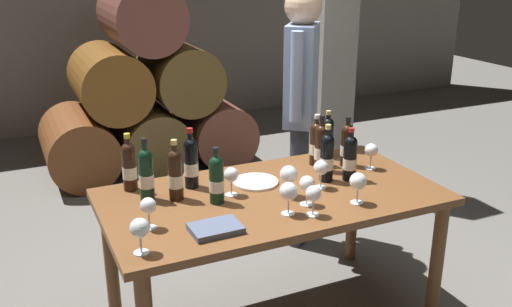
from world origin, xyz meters
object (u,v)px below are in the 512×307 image
at_px(wine_bottle_6, 321,147).
at_px(serving_plate, 256,182).
at_px(wine_glass_2, 231,176).
at_px(wine_bottle_5, 191,162).
at_px(wine_glass_5, 321,169).
at_px(wine_bottle_1, 316,143).
at_px(wine_glass_6, 358,182).
at_px(wine_bottle_9, 327,157).
at_px(wine_bottle_2, 328,137).
at_px(tasting_notebook, 216,228).
at_px(wine_bottle_0, 146,174).
at_px(wine_glass_4, 307,184).
at_px(wine_glass_8, 289,192).
at_px(wine_bottle_7, 129,166).
at_px(wine_bottle_10, 350,157).
at_px(wine_bottle_3, 347,144).
at_px(wine_glass_0, 371,151).
at_px(wine_glass_1, 148,207).
at_px(dining_table, 272,210).
at_px(wine_bottle_8, 217,179).
at_px(wine_glass_3, 289,175).
at_px(sommelier_presenting, 301,96).
at_px(wine_glass_7, 313,195).
at_px(wine_bottle_4, 175,174).
at_px(wine_glass_9, 140,229).

height_order(wine_bottle_6, serving_plate, wine_bottle_6).
bearing_deg(wine_glass_2, wine_bottle_5, 128.86).
relative_size(wine_glass_5, serving_plate, 0.63).
xyz_separation_m(wine_bottle_1, wine_glass_6, (-0.09, -0.55, -0.02)).
xyz_separation_m(wine_bottle_9, wine_glass_6, (-0.01, -0.31, -0.02)).
xyz_separation_m(wine_bottle_2, wine_glass_2, (-0.73, -0.29, -0.02)).
bearing_deg(tasting_notebook, wine_bottle_0, 111.06).
distance_m(wine_glass_4, wine_glass_8, 0.14).
xyz_separation_m(wine_bottle_7, wine_bottle_10, (1.10, -0.35, -0.01)).
distance_m(wine_bottle_3, wine_bottle_6, 0.17).
bearing_deg(wine_glass_0, wine_bottle_2, 113.88).
bearing_deg(wine_glass_2, wine_glass_6, -33.47).
relative_size(wine_bottle_2, wine_glass_1, 1.94).
distance_m(dining_table, wine_bottle_9, 0.41).
bearing_deg(tasting_notebook, wine_bottle_10, 16.16).
relative_size(wine_bottle_0, wine_bottle_9, 1.02).
distance_m(wine_bottle_2, wine_bottle_7, 1.17).
relative_size(wine_bottle_10, wine_glass_4, 1.93).
bearing_deg(wine_bottle_5, wine_glass_5, -25.55).
bearing_deg(wine_bottle_7, wine_bottle_10, -17.50).
height_order(wine_glass_0, serving_plate, wine_glass_0).
distance_m(dining_table, wine_bottle_5, 0.48).
bearing_deg(wine_bottle_8, wine_bottle_0, 149.87).
relative_size(wine_glass_2, wine_glass_3, 0.92).
distance_m(wine_bottle_5, wine_glass_2, 0.24).
bearing_deg(wine_glass_0, wine_bottle_9, -171.46).
bearing_deg(wine_glass_3, wine_bottle_5, 141.99).
relative_size(wine_glass_8, sommelier_presenting, 0.09).
distance_m(wine_bottle_10, serving_plate, 0.52).
relative_size(wine_bottle_10, wine_glass_5, 1.91).
relative_size(wine_glass_5, wine_glass_7, 1.02).
bearing_deg(wine_glass_5, wine_bottle_9, 43.36).
relative_size(wine_bottle_6, wine_glass_8, 1.99).
bearing_deg(wine_bottle_4, sommelier_presenting, 30.89).
xyz_separation_m(wine_bottle_2, wine_bottle_8, (-0.83, -0.34, -0.00)).
xyz_separation_m(wine_bottle_2, wine_glass_9, (-1.28, -0.68, -0.01)).
relative_size(wine_bottle_6, wine_glass_3, 1.96).
bearing_deg(dining_table, wine_glass_8, -98.91).
bearing_deg(wine_glass_7, wine_bottle_1, 58.77).
xyz_separation_m(wine_bottle_2, wine_glass_6, (-0.21, -0.63, -0.01)).
height_order(wine_bottle_8, wine_glass_9, wine_bottle_8).
bearing_deg(wine_bottle_10, wine_bottle_3, 61.05).
height_order(wine_glass_1, sommelier_presenting, sommelier_presenting).
height_order(dining_table, wine_bottle_8, wine_bottle_8).
relative_size(wine_bottle_4, wine_glass_8, 1.94).
relative_size(wine_bottle_1, wine_glass_8, 1.86).
distance_m(wine_bottle_8, wine_glass_0, 0.95).
bearing_deg(wine_glass_8, wine_glass_7, -31.00).
bearing_deg(wine_glass_3, wine_bottle_0, 158.81).
height_order(wine_bottle_6, sommelier_presenting, sommelier_presenting).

